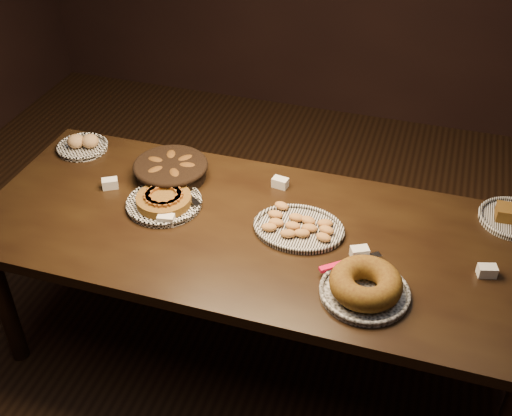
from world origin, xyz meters
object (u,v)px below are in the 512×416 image
(buffet_table, at_px, (258,243))
(bundt_cake_plate, at_px, (365,286))
(madeleine_platter, at_px, (298,227))
(apple_tart_plate, at_px, (164,201))

(buffet_table, bearing_deg, bundt_cake_plate, -26.91)
(madeleine_platter, xyz_separation_m, bundt_cake_plate, (0.33, -0.29, 0.03))
(bundt_cake_plate, bearing_deg, buffet_table, 176.15)
(apple_tart_plate, relative_size, madeleine_platter, 0.91)
(apple_tart_plate, xyz_separation_m, bundt_cake_plate, (0.93, -0.29, 0.02))
(madeleine_platter, height_order, bundt_cake_plate, bundt_cake_plate)
(apple_tart_plate, relative_size, bundt_cake_plate, 0.85)
(madeleine_platter, bearing_deg, apple_tart_plate, 159.73)
(madeleine_platter, bearing_deg, buffet_table, 173.85)
(madeleine_platter, bearing_deg, bundt_cake_plate, -62.79)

